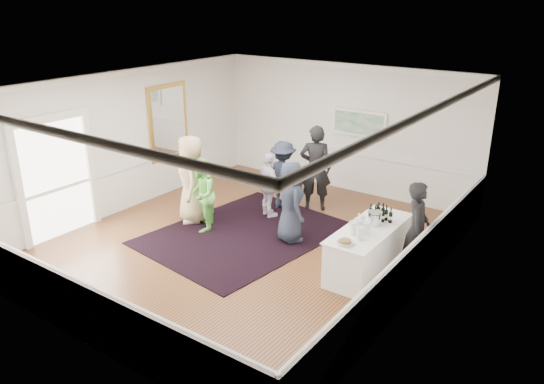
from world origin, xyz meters
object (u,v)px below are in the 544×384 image
Objects in this scene: guest_navy at (290,202)px; nut_bowl at (345,242)px; bartender at (417,229)px; guest_tan at (192,179)px; guest_green at (201,195)px; serving_table at (368,249)px; guest_dark_a at (283,175)px; guest_lilac at (269,185)px; guest_dark_b at (315,168)px; ice_bucket at (375,218)px.

nut_bowl is at bearing -175.56° from guest_navy.
guest_tan is at bearing 80.06° from bartender.
guest_navy is 6.00× the size of nut_bowl.
serving_table is at bearing 61.99° from guest_green.
guest_green is 0.97× the size of guest_dark_a.
guest_dark_a reaches higher than nut_bowl.
guest_navy reaches higher than nut_bowl.
guest_green is at bearing 72.27° from guest_dark_a.
bartender reaches higher than guest_dark_a.
serving_table is at bearing 87.17° from nut_bowl.
serving_table is 1.43× the size of guest_lilac.
guest_dark_b is at bearing -39.21° from guest_navy.
bartender is at bearing -162.49° from guest_lilac.
guest_lilac is 3.07m from ice_bucket.
guest_dark_b is (1.35, 2.39, 0.21)m from guest_green.
guest_dark_b is at bearing -144.53° from guest_dark_a.
guest_dark_a is at bearing 55.56° from bartender.
serving_table is 3.13m from guest_dark_b.
guest_dark_a reaches higher than guest_green.
guest_dark_b reaches higher than ice_bucket.
bartender is 2.59m from guest_navy.
guest_lilac is 3.45m from nut_bowl.
serving_table is 3.13m from guest_lilac.
guest_lilac is 5.71× the size of ice_bucket.
guest_navy is at bearing 148.66° from nut_bowl.
guest_dark_a is 5.83× the size of nut_bowl.
ice_bucket reaches higher than nut_bowl.
nut_bowl is at bearing 32.77° from guest_tan.
guest_dark_b is 1.82m from guest_navy.
guest_dark_a is 3.28m from ice_bucket.
guest_dark_a is at bearing 154.27° from ice_bucket.
serving_table is 0.57m from ice_bucket.
guest_tan is at bearing 45.69° from guest_navy.
guest_dark_a is 6.26× the size of ice_bucket.
nut_bowl is (-0.77, -1.23, 0.02)m from bartender.
guest_tan is 1.20× the size of guest_dark_a.
guest_navy is 1.87m from ice_bucket.
guest_lilac is at bearing 85.64° from guest_tan.
guest_dark_a is 0.97× the size of guest_navy.
guest_navy is at bearing 172.02° from serving_table.
nut_bowl is at bearing -92.83° from serving_table.
bartender is at bearing 164.04° from guest_dark_a.
guest_navy is (1.82, 0.65, 0.05)m from guest_green.
nut_bowl is at bearing 142.33° from guest_dark_a.
serving_table is at bearing -91.25° from ice_bucket.
guest_tan is 1.23× the size of guest_green.
bartender reaches higher than ice_bucket.
nut_bowl is at bearing 101.48° from guest_dark_b.
guest_navy reaches higher than guest_dark_a.
bartender reaches higher than nut_bowl.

